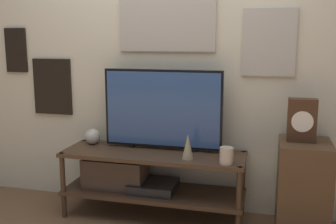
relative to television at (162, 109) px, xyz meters
name	(u,v)px	position (x,y,z in m)	size (l,w,h in m)	color
wall_back	(162,44)	(-0.05, 0.18, 0.50)	(6.40, 0.08, 2.70)	beige
media_console	(139,175)	(-0.17, -0.10, -0.52)	(1.43, 0.45, 0.53)	#422D1E
television	(162,109)	(0.00, 0.00, 0.00)	(0.95, 0.05, 0.64)	black
vase_round_glass	(93,137)	(-0.61, 0.01, -0.26)	(0.13, 0.13, 0.13)	beige
vase_slim_bronze	(188,147)	(0.25, -0.20, -0.24)	(0.08, 0.08, 0.19)	tan
candle_jar	(226,156)	(0.53, -0.25, -0.27)	(0.10, 0.10, 0.12)	#C1B29E
side_table	(303,188)	(1.07, -0.09, -0.52)	(0.36, 0.43, 0.68)	#513823
mantel_clock	(302,120)	(1.04, -0.07, -0.02)	(0.20, 0.11, 0.31)	#422819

